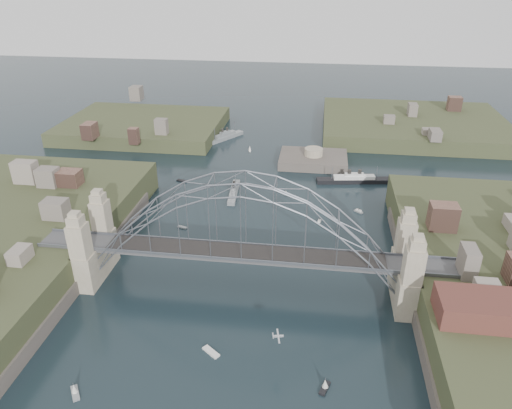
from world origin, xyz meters
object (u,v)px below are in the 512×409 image
object	(u,v)px
bridge	(243,235)
ocean_liner	(354,180)
wharf_shed	(501,310)
naval_cruiser_far	(225,137)
fort_island	(313,165)
naval_cruiser_near	(234,191)

from	to	relation	value
bridge	ocean_liner	distance (m)	62.73
bridge	wharf_shed	bearing A→B (deg)	-17.65
naval_cruiser_far	ocean_liner	xyz separation A→B (m)	(46.42, -33.91, -0.07)
ocean_liner	wharf_shed	bearing A→B (deg)	-74.70
bridge	fort_island	world-z (taller)	bridge
fort_island	wharf_shed	world-z (taller)	wharf_shed
bridge	fort_island	size ratio (longest dim) A/B	3.82
fort_island	naval_cruiser_near	world-z (taller)	fort_island
ocean_liner	naval_cruiser_near	bearing A→B (deg)	-159.64
naval_cruiser_far	ocean_liner	distance (m)	57.49
wharf_shed	ocean_liner	distance (m)	73.67
fort_island	naval_cruiser_near	xyz separation A→B (m)	(-21.93, -26.35, 1.07)
fort_island	naval_cruiser_near	distance (m)	34.30
naval_cruiser_near	ocean_liner	xyz separation A→B (m)	(34.64, 12.86, 0.13)
bridge	wharf_shed	world-z (taller)	bridge
wharf_shed	ocean_liner	bearing A→B (deg)	105.30
naval_cruiser_near	ocean_liner	world-z (taller)	ocean_liner
wharf_shed	naval_cruiser_far	bearing A→B (deg)	122.18
bridge	wharf_shed	xyz separation A→B (m)	(44.00, -14.00, -2.32)
fort_island	ocean_liner	xyz separation A→B (m)	(12.71, -13.49, 1.20)
naval_cruiser_near	naval_cruiser_far	bearing A→B (deg)	104.14
bridge	wharf_shed	distance (m)	46.23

